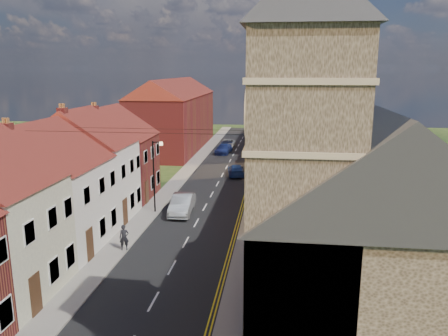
{
  "coord_description": "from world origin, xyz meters",
  "views": [
    {
      "loc": [
        6.22,
        -13.97,
        11.82
      ],
      "look_at": [
        1.65,
        22.34,
        3.5
      ],
      "focal_mm": 35.0,
      "sensor_mm": 36.0,
      "label": 1
    }
  ],
  "objects_px": {
    "car_far_b": "(236,170)",
    "church": "(354,219)",
    "pedestrian_left": "(124,237)",
    "lamppost": "(155,172)",
    "car_mid": "(182,204)",
    "car_distant": "(227,144)",
    "car_far": "(224,149)"
  },
  "relations": [
    {
      "from": "car_far_b",
      "to": "church",
      "type": "bearing_deg",
      "value": 95.9
    },
    {
      "from": "pedestrian_left",
      "to": "car_far_b",
      "type": "bearing_deg",
      "value": 57.4
    },
    {
      "from": "lamppost",
      "to": "car_mid",
      "type": "height_order",
      "value": "lamppost"
    },
    {
      "from": "car_distant",
      "to": "church",
      "type": "bearing_deg",
      "value": -77.13
    },
    {
      "from": "car_far",
      "to": "pedestrian_left",
      "type": "relative_size",
      "value": 2.74
    },
    {
      "from": "church",
      "to": "car_far_b",
      "type": "height_order",
      "value": "church"
    },
    {
      "from": "lamppost",
      "to": "pedestrian_left",
      "type": "distance_m",
      "value": 8.38
    },
    {
      "from": "car_far_b",
      "to": "car_distant",
      "type": "bearing_deg",
      "value": -88.28
    },
    {
      "from": "car_far_b",
      "to": "lamppost",
      "type": "bearing_deg",
      "value": 60.61
    },
    {
      "from": "church",
      "to": "car_far_b",
      "type": "bearing_deg",
      "value": 104.24
    },
    {
      "from": "car_mid",
      "to": "lamppost",
      "type": "bearing_deg",
      "value": -176.63
    },
    {
      "from": "car_mid",
      "to": "car_distant",
      "type": "bearing_deg",
      "value": 87.16
    },
    {
      "from": "car_mid",
      "to": "car_far_b",
      "type": "xyz_separation_m",
      "value": [
        3.18,
        13.77,
        -0.16
      ]
    },
    {
      "from": "car_far",
      "to": "car_distant",
      "type": "distance_m",
      "value": 4.3
    },
    {
      "from": "car_mid",
      "to": "pedestrian_left",
      "type": "relative_size",
      "value": 2.8
    },
    {
      "from": "lamppost",
      "to": "car_far",
      "type": "relative_size",
      "value": 1.28
    },
    {
      "from": "pedestrian_left",
      "to": "lamppost",
      "type": "bearing_deg",
      "value": 71.7
    },
    {
      "from": "lamppost",
      "to": "car_far_b",
      "type": "bearing_deg",
      "value": 68.96
    },
    {
      "from": "church",
      "to": "pedestrian_left",
      "type": "bearing_deg",
      "value": 146.33
    },
    {
      "from": "lamppost",
      "to": "car_far_b",
      "type": "relative_size",
      "value": 1.38
    },
    {
      "from": "lamppost",
      "to": "car_far",
      "type": "distance_m",
      "value": 27.28
    },
    {
      "from": "pedestrian_left",
      "to": "car_far_b",
      "type": "relative_size",
      "value": 0.39
    },
    {
      "from": "lamppost",
      "to": "car_distant",
      "type": "bearing_deg",
      "value": 85.78
    },
    {
      "from": "car_far",
      "to": "lamppost",
      "type": "bearing_deg",
      "value": -89.99
    },
    {
      "from": "pedestrian_left",
      "to": "car_distant",
      "type": "bearing_deg",
      "value": 67.69
    },
    {
      "from": "church",
      "to": "lamppost",
      "type": "distance_m",
      "value": 21.38
    },
    {
      "from": "car_far",
      "to": "church",
      "type": "bearing_deg",
      "value": -71.14
    },
    {
      "from": "church",
      "to": "car_mid",
      "type": "height_order",
      "value": "church"
    },
    {
      "from": "church",
      "to": "lamppost",
      "type": "height_order",
      "value": "church"
    },
    {
      "from": "lamppost",
      "to": "car_mid",
      "type": "xyz_separation_m",
      "value": [
        2.21,
        0.23,
        -2.75
      ]
    },
    {
      "from": "car_far",
      "to": "pedestrian_left",
      "type": "height_order",
      "value": "pedestrian_left"
    },
    {
      "from": "car_mid",
      "to": "car_far_b",
      "type": "relative_size",
      "value": 1.1
    }
  ]
}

